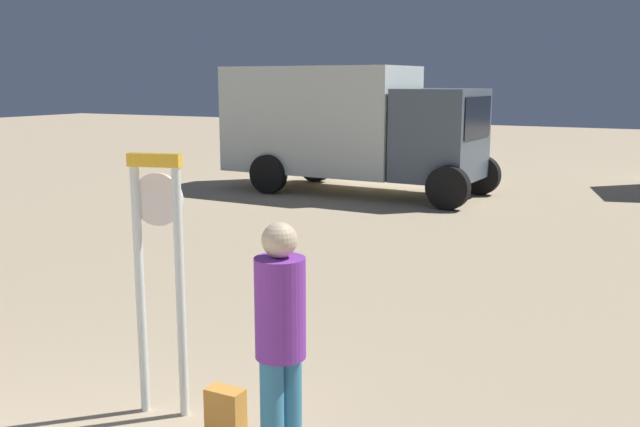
# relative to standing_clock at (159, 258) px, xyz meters

# --- Properties ---
(standing_clock) EXTENTS (0.42, 0.19, 2.06)m
(standing_clock) POSITION_rel_standing_clock_xyz_m (0.00, 0.00, 0.00)
(standing_clock) COLOR silver
(standing_clock) RESTS_ON ground_plane
(person_near_clock) EXTENTS (0.33, 0.33, 1.73)m
(person_near_clock) POSITION_rel_standing_clock_xyz_m (1.29, -0.35, -0.30)
(person_near_clock) COLOR teal
(person_near_clock) RESTS_ON ground_plane
(backpack) EXTENTS (0.27, 0.19, 0.42)m
(backpack) POSITION_rel_standing_clock_xyz_m (0.71, -0.17, -1.06)
(backpack) COLOR orange
(backpack) RESTS_ON ground_plane
(box_truck_near) EXTENTS (6.29, 2.64, 2.91)m
(box_truck_near) POSITION_rel_standing_clock_xyz_m (-3.64, 10.92, 0.33)
(box_truck_near) COLOR silver
(box_truck_near) RESTS_ON ground_plane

